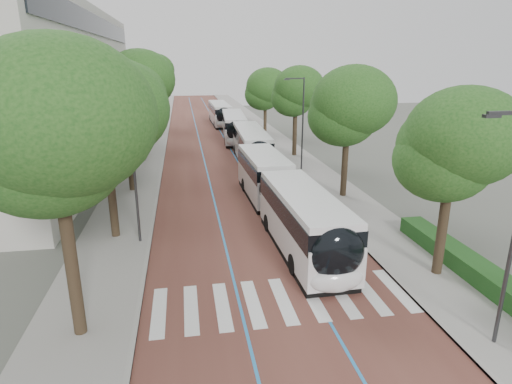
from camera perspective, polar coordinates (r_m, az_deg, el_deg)
ground at (r=17.35m, az=3.71°, el=-16.01°), size 160.00×160.00×0.00m
road at (r=55.03m, az=-5.95°, el=7.15°), size 11.00×140.00×0.02m
sidewalk_left at (r=55.06m, az=-13.81°, el=6.80°), size 4.00×140.00×0.12m
sidewalk_right at (r=56.01m, az=1.79°, el=7.46°), size 4.00×140.00×0.12m
kerb_left at (r=54.95m, az=-11.83°, el=6.92°), size 0.20×140.00×0.14m
kerb_right at (r=55.66m, az=-0.15°, el=7.41°), size 0.20×140.00×0.14m
zebra_crossing at (r=18.20m, az=3.60°, el=-14.19°), size 10.55×3.60×0.01m
lane_line_left at (r=54.95m, az=-7.63°, el=7.09°), size 0.12×126.00×0.01m
lane_line_right at (r=55.16m, az=-4.28°, el=7.23°), size 0.12×126.00×0.01m
hedge at (r=20.93m, az=29.24°, el=-10.56°), size 1.20×14.00×0.80m
streetlight_far at (r=37.78m, az=6.01°, el=9.97°), size 1.82×0.20×8.00m
lamp_post_left at (r=22.89m, az=-15.95°, el=2.94°), size 0.14×0.14×8.00m
trees_left at (r=38.36m, az=-16.06°, el=12.68°), size 6.44×60.82×9.95m
trees_right at (r=39.95m, az=6.78°, el=11.95°), size 5.85×47.38×8.67m
lead_bus at (r=25.30m, az=3.76°, el=-0.96°), size 3.02×18.46×3.20m
bus_queued_0 at (r=40.94m, az=-0.61°, el=6.09°), size 2.97×12.48×3.20m
bus_queued_1 at (r=53.19m, az=-2.94°, el=8.63°), size 3.31×12.53×3.20m
bus_queued_2 at (r=66.78m, az=-4.80°, el=10.33°), size 2.74×12.44×3.20m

